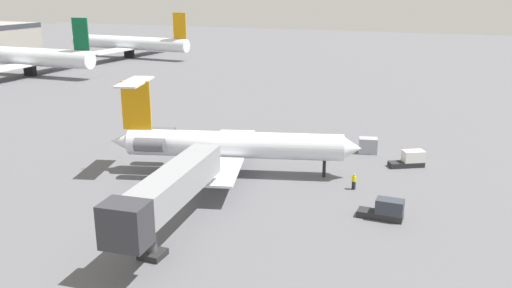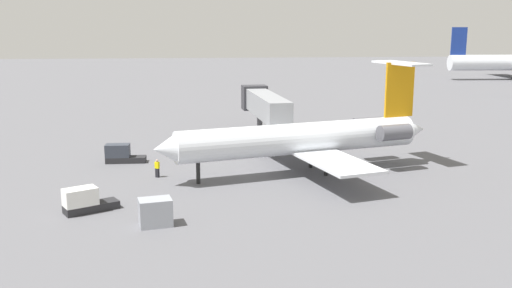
{
  "view_description": "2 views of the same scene",
  "coord_description": "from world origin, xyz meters",
  "px_view_note": "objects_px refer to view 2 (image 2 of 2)",
  "views": [
    {
      "loc": [
        -51.68,
        -18.13,
        20.02
      ],
      "look_at": [
        1.35,
        2.53,
        3.06
      ],
      "focal_mm": 37.21,
      "sensor_mm": 36.0,
      "label": 1
    },
    {
      "loc": [
        50.26,
        -4.9,
        13.66
      ],
      "look_at": [
        -2.86,
        0.36,
        2.47
      ],
      "focal_mm": 39.54,
      "sensor_mm": 36.0,
      "label": 2
    }
  ],
  "objects_px": {
    "ground_crew_marshaller": "(157,168)",
    "cargo_container_uld": "(155,212)",
    "jet_bridge": "(264,104)",
    "baggage_tug_lead": "(85,201)",
    "regional_jet": "(307,137)",
    "baggage_tug_trailing": "(121,154)"
  },
  "relations": [
    {
      "from": "ground_crew_marshaller",
      "to": "jet_bridge",
      "type": "bearing_deg",
      "value": 145.66
    },
    {
      "from": "baggage_tug_trailing",
      "to": "cargo_container_uld",
      "type": "xyz_separation_m",
      "value": [
        19.17,
        4.88,
        0.13
      ]
    },
    {
      "from": "jet_bridge",
      "to": "ground_crew_marshaller",
      "type": "xyz_separation_m",
      "value": [
        17.29,
        -11.81,
        -3.42
      ]
    },
    {
      "from": "baggage_tug_lead",
      "to": "ground_crew_marshaller",
      "type": "bearing_deg",
      "value": 153.99
    },
    {
      "from": "cargo_container_uld",
      "to": "regional_jet",
      "type": "bearing_deg",
      "value": 135.19
    },
    {
      "from": "jet_bridge",
      "to": "baggage_tug_trailing",
      "type": "distance_m",
      "value": 19.68
    },
    {
      "from": "baggage_tug_lead",
      "to": "regional_jet",
      "type": "bearing_deg",
      "value": 117.75
    },
    {
      "from": "cargo_container_uld",
      "to": "ground_crew_marshaller",
      "type": "bearing_deg",
      "value": -176.43
    },
    {
      "from": "jet_bridge",
      "to": "ground_crew_marshaller",
      "type": "relative_size",
      "value": 10.05
    },
    {
      "from": "baggage_tug_lead",
      "to": "cargo_container_uld",
      "type": "bearing_deg",
      "value": 57.49
    },
    {
      "from": "baggage_tug_trailing",
      "to": "jet_bridge",
      "type": "bearing_deg",
      "value": 124.97
    },
    {
      "from": "jet_bridge",
      "to": "baggage_tug_lead",
      "type": "height_order",
      "value": "jet_bridge"
    },
    {
      "from": "baggage_tug_lead",
      "to": "cargo_container_uld",
      "type": "height_order",
      "value": "cargo_container_uld"
    },
    {
      "from": "baggage_tug_lead",
      "to": "cargo_container_uld",
      "type": "xyz_separation_m",
      "value": [
        3.47,
        5.45,
        0.13
      ]
    },
    {
      "from": "ground_crew_marshaller",
      "to": "cargo_container_uld",
      "type": "bearing_deg",
      "value": 3.57
    },
    {
      "from": "regional_jet",
      "to": "baggage_tug_lead",
      "type": "relative_size",
      "value": 6.58
    },
    {
      "from": "regional_jet",
      "to": "baggage_tug_trailing",
      "type": "distance_m",
      "value": 19.19
    },
    {
      "from": "jet_bridge",
      "to": "baggage_tug_trailing",
      "type": "xyz_separation_m",
      "value": [
        11.1,
        -15.88,
        -3.44
      ]
    },
    {
      "from": "regional_jet",
      "to": "cargo_container_uld",
      "type": "height_order",
      "value": "regional_jet"
    },
    {
      "from": "jet_bridge",
      "to": "cargo_container_uld",
      "type": "bearing_deg",
      "value": -19.97
    },
    {
      "from": "ground_crew_marshaller",
      "to": "baggage_tug_lead",
      "type": "distance_m",
      "value": 10.58
    },
    {
      "from": "regional_jet",
      "to": "ground_crew_marshaller",
      "type": "xyz_separation_m",
      "value": [
        0.3,
        -14.01,
        -2.59
      ]
    }
  ]
}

